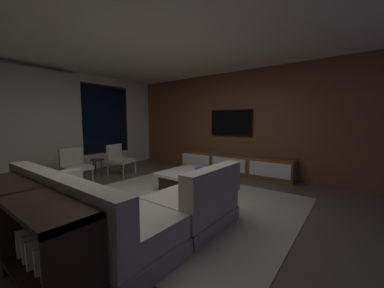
{
  "coord_description": "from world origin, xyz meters",
  "views": [
    {
      "loc": [
        -2.42,
        -2.51,
        1.38
      ],
      "look_at": [
        1.42,
        0.4,
        0.89
      ],
      "focal_mm": 20.51,
      "sensor_mm": 36.0,
      "label": 1
    }
  ],
  "objects": [
    {
      "name": "coffee_table",
      "position": [
        1.1,
        0.14,
        0.19
      ],
      "size": [
        1.16,
        1.16,
        0.36
      ],
      "color": "black",
      "rests_on": "floor"
    },
    {
      "name": "accent_chair_by_curtain",
      "position": [
        -0.16,
        2.52,
        0.43
      ],
      "size": [
        0.56,
        0.58,
        0.78
      ],
      "color": "#B2ADA0",
      "rests_on": "floor"
    },
    {
      "name": "floor",
      "position": [
        0.0,
        0.0,
        0.0
      ],
      "size": [
        9.2,
        9.2,
        0.0
      ],
      "primitive_type": "plane",
      "color": "#564C44"
    },
    {
      "name": "book_stack_on_coffee_table",
      "position": [
        1.29,
        0.07,
        0.39
      ],
      "size": [
        0.28,
        0.17,
        0.06
      ],
      "color": "teal",
      "rests_on": "coffee_table"
    },
    {
      "name": "ceiling",
      "position": [
        0.0,
        0.0,
        2.7
      ],
      "size": [
        8.2,
        8.2,
        0.0
      ],
      "primitive_type": "plane",
      "color": "silver"
    },
    {
      "name": "back_wall_with_window",
      "position": [
        -0.06,
        3.62,
        1.34
      ],
      "size": [
        6.6,
        0.3,
        2.7
      ],
      "color": "silver",
      "rests_on": "floor"
    },
    {
      "name": "side_stool",
      "position": [
        0.4,
        2.56,
        0.37
      ],
      "size": [
        0.32,
        0.32,
        0.46
      ],
      "color": "#333338",
      "rests_on": "floor"
    },
    {
      "name": "mounted_tv",
      "position": [
        2.95,
        0.25,
        1.35
      ],
      "size": [
        0.05,
        1.21,
        0.7
      ],
      "color": "black"
    },
    {
      "name": "media_wall",
      "position": [
        3.06,
        0.0,
        1.35
      ],
      "size": [
        0.12,
        7.8,
        2.7
      ],
      "color": "brown",
      "rests_on": "floor"
    },
    {
      "name": "console_table_behind_couch",
      "position": [
        -1.8,
        -0.07,
        0.41
      ],
      "size": [
        0.4,
        2.1,
        0.74
      ],
      "color": "black",
      "rests_on": "floor"
    },
    {
      "name": "accent_chair_near_window",
      "position": [
        0.95,
        2.47,
        0.43
      ],
      "size": [
        0.66,
        0.68,
        0.78
      ],
      "color": "#B2ADA0",
      "rests_on": "floor"
    },
    {
      "name": "sectional_couch",
      "position": [
        -0.89,
        -0.2,
        0.29
      ],
      "size": [
        1.98,
        2.5,
        0.82
      ],
      "color": "#A49C8C",
      "rests_on": "floor"
    },
    {
      "name": "media_console",
      "position": [
        2.77,
        0.05,
        0.25
      ],
      "size": [
        0.46,
        3.1,
        0.52
      ],
      "color": "brown",
      "rests_on": "floor"
    },
    {
      "name": "area_rug",
      "position": [
        0.35,
        -0.1,
        0.01
      ],
      "size": [
        3.2,
        3.8,
        0.01
      ],
      "primitive_type": "cube",
      "color": "#ADA391",
      "rests_on": "floor"
    }
  ]
}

